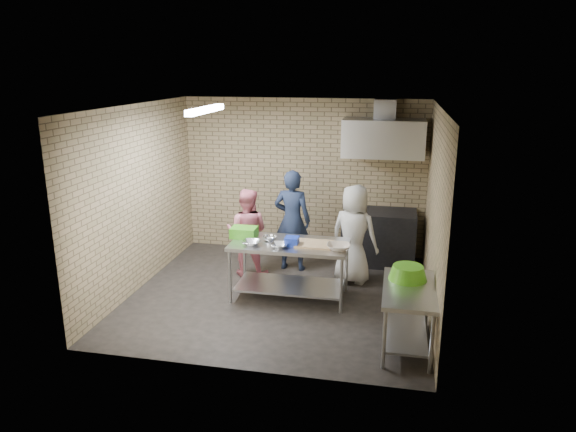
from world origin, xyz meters
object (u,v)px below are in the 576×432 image
object	(u,v)px
green_crate	(244,232)
green_basin	(408,273)
man_navy	(292,220)
bottle_green	(412,143)
woman_white	(354,234)
side_counter	(407,317)
blue_tub	(292,241)
prep_table	(290,270)
woman_pink	(247,232)
stove	(379,237)

from	to	relation	value
green_crate	green_basin	size ratio (longest dim) A/B	0.80
green_crate	man_navy	xyz separation A→B (m)	(0.52, 0.99, -0.07)
bottle_green	green_basin	bearing A→B (deg)	-90.42
woman_white	side_counter	bearing A→B (deg)	131.80
blue_tub	woman_white	size ratio (longest dim) A/B	0.12
prep_table	green_basin	xyz separation A→B (m)	(1.61, -0.83, 0.42)
side_counter	green_crate	size ratio (longest dim) A/B	3.28
prep_table	bottle_green	distance (m)	2.98
bottle_green	woman_white	size ratio (longest dim) A/B	0.10
green_basin	side_counter	bearing A→B (deg)	-85.43
green_crate	bottle_green	world-z (taller)	bottle_green
green_crate	woman_pink	world-z (taller)	woman_pink
prep_table	woman_white	distance (m)	1.19
prep_table	woman_pink	distance (m)	1.15
prep_table	man_navy	xyz separation A→B (m)	(-0.18, 1.11, 0.41)
side_counter	prep_table	bearing A→B (deg)	146.43
man_navy	woman_pink	size ratio (longest dim) A/B	1.18
bottle_green	woman_white	bearing A→B (deg)	-125.08
woman_white	bottle_green	bearing A→B (deg)	-106.43
green_basin	prep_table	bearing A→B (deg)	152.67
green_basin	woman_pink	distance (m)	2.91
blue_tub	green_crate	bearing A→B (deg)	163.65
stove	green_basin	bearing A→B (deg)	-80.24
stove	man_navy	distance (m)	1.52
side_counter	man_navy	world-z (taller)	man_navy
bottle_green	woman_white	xyz separation A→B (m)	(-0.79, -1.13, -1.25)
prep_table	woman_white	world-z (taller)	woman_white
man_navy	woman_white	size ratio (longest dim) A/B	1.08
bottle_green	man_navy	xyz separation A→B (m)	(-1.81, -0.80, -1.19)
bottle_green	prep_table	bearing A→B (deg)	-130.51
green_crate	blue_tub	size ratio (longest dim) A/B	2.00
blue_tub	woman_white	distance (m)	1.18
green_crate	woman_white	world-z (taller)	woman_white
blue_tub	woman_pink	size ratio (longest dim) A/B	0.13
woman_pink	side_counter	bearing A→B (deg)	143.11
prep_table	woman_white	bearing A→B (deg)	42.91
woman_white	green_basin	bearing A→B (deg)	134.36
green_basin	woman_white	xyz separation A→B (m)	(-0.77, 1.61, -0.07)
green_basin	bottle_green	xyz separation A→B (m)	(0.02, 2.74, 1.18)
stove	woman_white	distance (m)	1.00
stove	blue_tub	world-z (taller)	blue_tub
stove	woman_white	size ratio (longest dim) A/B	0.79
blue_tub	stove	bearing A→B (deg)	57.41
blue_tub	green_basin	size ratio (longest dim) A/B	0.40
blue_tub	bottle_green	world-z (taller)	bottle_green
woman_white	stove	bearing A→B (deg)	-92.48
man_navy	green_crate	bearing A→B (deg)	67.01
green_basin	bottle_green	size ratio (longest dim) A/B	3.07
man_navy	blue_tub	bearing A→B (deg)	105.56
side_counter	green_crate	xyz separation A→B (m)	(-2.33, 1.20, 0.52)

